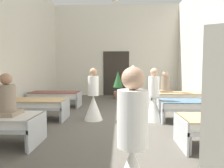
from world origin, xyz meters
The scene contains 12 objects.
ground_plane centered at (0.00, 0.00, -0.05)m, with size 7.24×11.15×0.10m, color #59544C.
room_shell centered at (0.00, 1.36, 2.45)m, with size 7.04×10.75×4.88m.
bed_left_row_1 centered at (-2.27, 0.00, 0.44)m, with size 1.90×0.84×0.57m.
bed_right_row_1 centered at (2.27, 0.00, 0.44)m, with size 1.90×0.84×0.57m.
bed_left_row_2 centered at (-2.27, 1.90, 0.44)m, with size 1.90×0.84×0.57m.
bed_right_row_2 centered at (2.27, 1.90, 0.44)m, with size 1.90×0.84×0.57m.
nurse_near_aisle centered at (-0.53, -0.02, 0.53)m, with size 0.52×0.52×1.49m.
nurse_mid_aisle centered at (0.35, -3.64, 0.53)m, with size 0.52×0.52×1.49m.
nurse_far_aisle centered at (1.16, -0.04, 0.53)m, with size 0.52×0.52×1.49m.
patient_seated_primary centered at (1.92, 1.98, 0.87)m, with size 0.44×0.44×0.80m.
patient_seated_secondary centered at (-1.92, -1.90, 0.87)m, with size 0.44×0.44×0.80m.
potted_plant centered at (0.12, 4.08, 0.75)m, with size 0.48×0.48×1.35m.
Camera 1 is at (0.23, -5.49, 1.45)m, focal length 31.50 mm.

